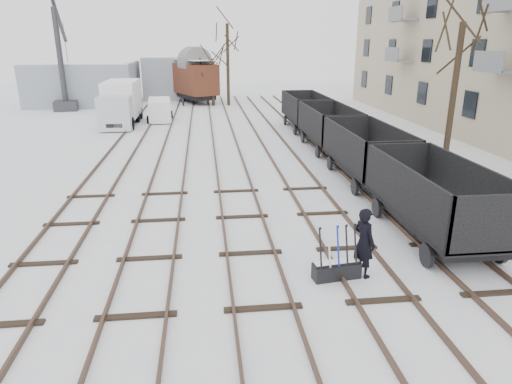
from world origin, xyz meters
TOP-DOWN VIEW (x-y plane):
  - ground at (0.00, 0.00)m, footprint 120.00×120.00m
  - tracks at (-0.00, 13.67)m, footprint 13.90×52.00m
  - shed_left at (-13.00, 36.00)m, footprint 10.00×8.00m
  - shed_right at (-4.00, 40.00)m, footprint 7.00×6.00m
  - ground_frame at (2.16, -1.73)m, footprint 1.35×0.59m
  - worker at (2.91, -1.63)m, footprint 0.73×0.84m
  - freight_wagon_a at (6.00, 0.57)m, footprint 2.43×6.08m
  - freight_wagon_b at (6.00, 6.97)m, footprint 2.43×6.08m
  - freight_wagon_c at (6.00, 13.37)m, footprint 2.43×6.08m
  - freight_wagon_d at (6.00, 19.77)m, footprint 2.43×6.08m
  - box_van_wagon at (-1.97, 35.16)m, footprint 5.05×6.35m
  - lorry at (-7.44, 23.25)m, footprint 2.33×7.08m
  - panel_van at (-4.71, 24.63)m, footprint 1.99×4.01m
  - crane at (-13.75, 31.62)m, footprint 2.24×5.93m
  - tree_near at (10.70, 8.57)m, footprint 0.30×0.30m
  - tree_far_left at (-0.25, 33.23)m, footprint 0.30×0.30m
  - tree_far_right at (1.24, 33.10)m, footprint 0.30×0.30m

SIDE VIEW (x-z plane):
  - ground at x=0.00m, z-range 0.00..0.00m
  - tracks at x=0.00m, z-range -0.01..0.16m
  - ground_frame at x=2.16m, z-range -0.46..1.03m
  - panel_van at x=-4.71m, z-range 0.04..1.75m
  - freight_wagon_a at x=6.00m, z-range -0.29..2.19m
  - freight_wagon_b at x=6.00m, z-range -0.29..2.19m
  - freight_wagon_c at x=6.00m, z-range -0.29..2.19m
  - freight_wagon_d at x=6.00m, z-range -0.29..2.19m
  - worker at x=2.91m, z-range 0.00..1.95m
  - lorry at x=-7.44m, z-range 0.05..3.25m
  - shed_left at x=-13.00m, z-range 0.00..4.10m
  - tree_far_left at x=-0.25m, z-range 0.00..4.43m
  - shed_right at x=-4.00m, z-range 0.00..4.50m
  - box_van_wagon at x=-1.97m, z-range 0.35..4.65m
  - crane at x=-13.75m, z-range -2.38..7.65m
  - tree_near at x=10.70m, z-range 0.00..6.95m
  - tree_far_right at x=1.24m, z-range 0.00..7.63m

